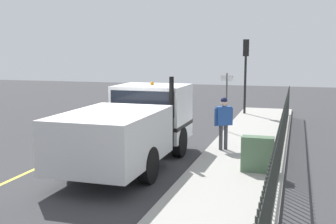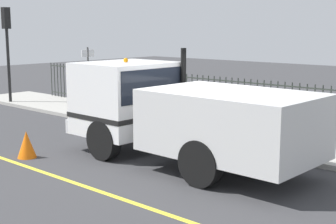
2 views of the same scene
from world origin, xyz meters
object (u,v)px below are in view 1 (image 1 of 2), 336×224
traffic_light_near (246,61)px  traffic_cone (109,132)px  utility_cabinet (257,154)px  work_truck (135,123)px  worker_standing (224,118)px  street_sign (227,95)px

traffic_light_near → traffic_cone: 9.23m
traffic_cone → traffic_light_near: bearing=62.1°
utility_cabinet → traffic_cone: utility_cabinet is taller
work_truck → utility_cabinet: work_truck is taller
worker_standing → utility_cabinet: size_ratio=1.81×
traffic_cone → street_sign: 4.95m
worker_standing → traffic_light_near: (-0.30, 8.56, 1.64)m
work_truck → worker_standing: (2.32, 2.13, -0.07)m
work_truck → worker_standing: 3.15m
worker_standing → utility_cabinet: 2.75m
utility_cabinet → traffic_light_near: bearing=98.5°
work_truck → traffic_cone: bearing=127.7°
worker_standing → street_sign: street_sign is taller
work_truck → street_sign: bearing=71.4°
worker_standing → traffic_cone: bearing=-41.1°
worker_standing → traffic_cone: (-4.46, 0.71, -0.87)m
work_truck → street_sign: (1.89, 5.42, 0.33)m
worker_standing → street_sign: 3.34m
work_truck → street_sign: size_ratio=2.64×
utility_cabinet → work_truck: bearing=176.7°
street_sign → worker_standing: bearing=-82.6°
work_truck → traffic_light_near: bearing=80.0°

